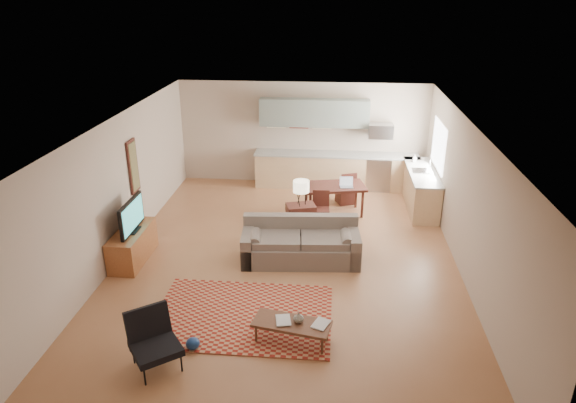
# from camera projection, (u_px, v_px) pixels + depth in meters

# --- Properties ---
(room) EXTENTS (9.00, 9.00, 9.00)m
(room) POSITION_uv_depth(u_px,v_px,m) (286.00, 198.00, 9.38)
(room) COLOR #965F3B
(room) RESTS_ON ground
(kitchen_counter_back) EXTENTS (4.26, 0.64, 0.92)m
(kitchen_counter_back) POSITION_uv_depth(u_px,v_px,m) (336.00, 170.00, 13.49)
(kitchen_counter_back) COLOR tan
(kitchen_counter_back) RESTS_ON ground
(kitchen_counter_right) EXTENTS (0.64, 2.26, 0.92)m
(kitchen_counter_right) POSITION_uv_depth(u_px,v_px,m) (421.00, 189.00, 12.23)
(kitchen_counter_right) COLOR tan
(kitchen_counter_right) RESTS_ON ground
(kitchen_range) EXTENTS (0.62, 0.62, 0.90)m
(kitchen_range) POSITION_uv_depth(u_px,v_px,m) (378.00, 172.00, 13.40)
(kitchen_range) COLOR #A5A8AD
(kitchen_range) RESTS_ON ground
(kitchen_microwave) EXTENTS (0.62, 0.40, 0.35)m
(kitchen_microwave) POSITION_uv_depth(u_px,v_px,m) (381.00, 131.00, 12.99)
(kitchen_microwave) COLOR #A5A8AD
(kitchen_microwave) RESTS_ON room
(upper_cabinets) EXTENTS (2.80, 0.34, 0.70)m
(upper_cabinets) POSITION_uv_depth(u_px,v_px,m) (314.00, 113.00, 13.11)
(upper_cabinets) COLOR gray
(upper_cabinets) RESTS_ON room
(window_right) EXTENTS (0.02, 1.40, 1.05)m
(window_right) POSITION_uv_depth(u_px,v_px,m) (439.00, 146.00, 11.79)
(window_right) COLOR white
(window_right) RESTS_ON room
(wall_art_left) EXTENTS (0.06, 0.42, 1.10)m
(wall_art_left) POSITION_uv_depth(u_px,v_px,m) (134.00, 166.00, 10.41)
(wall_art_left) COLOR olive
(wall_art_left) RESTS_ON room
(triptych) EXTENTS (1.70, 0.04, 0.50)m
(triptych) POSITION_uv_depth(u_px,v_px,m) (299.00, 119.00, 13.35)
(triptych) COLOR beige
(triptych) RESTS_ON room
(rug) EXTENTS (2.84, 1.96, 0.02)m
(rug) POSITION_uv_depth(u_px,v_px,m) (243.00, 315.00, 8.29)
(rug) COLOR maroon
(rug) RESTS_ON floor
(sofa) EXTENTS (2.41, 1.20, 0.81)m
(sofa) POSITION_uv_depth(u_px,v_px,m) (301.00, 242.00, 9.82)
(sofa) COLOR #66584E
(sofa) RESTS_ON floor
(coffee_table) EXTENTS (1.22, 0.67, 0.35)m
(coffee_table) POSITION_uv_depth(u_px,v_px,m) (292.00, 332.00, 7.62)
(coffee_table) COLOR #4F2C1C
(coffee_table) RESTS_ON floor
(book_a) EXTENTS (0.32, 0.37, 0.03)m
(book_a) POSITION_uv_depth(u_px,v_px,m) (276.00, 321.00, 7.57)
(book_a) COLOR maroon
(book_a) RESTS_ON coffee_table
(book_b) EXTENTS (0.42, 0.44, 0.02)m
(book_b) POSITION_uv_depth(u_px,v_px,m) (314.00, 322.00, 7.54)
(book_b) COLOR navy
(book_b) RESTS_ON coffee_table
(vase) EXTENTS (0.19, 0.19, 0.16)m
(vase) POSITION_uv_depth(u_px,v_px,m) (299.00, 317.00, 7.54)
(vase) COLOR black
(vase) RESTS_ON coffee_table
(armchair) EXTENTS (1.00, 1.00, 0.82)m
(armchair) POSITION_uv_depth(u_px,v_px,m) (155.00, 343.00, 7.01)
(armchair) COLOR black
(armchair) RESTS_ON floor
(tv_credenza) EXTENTS (0.52, 1.35, 0.63)m
(tv_credenza) POSITION_uv_depth(u_px,v_px,m) (133.00, 245.00, 9.88)
(tv_credenza) COLOR brown
(tv_credenza) RESTS_ON floor
(tv) EXTENTS (0.10, 1.04, 0.63)m
(tv) POSITION_uv_depth(u_px,v_px,m) (131.00, 216.00, 9.64)
(tv) COLOR black
(tv) RESTS_ON tv_credenza
(console_table) EXTENTS (0.68, 0.55, 0.69)m
(console_table) POSITION_uv_depth(u_px,v_px,m) (301.00, 220.00, 10.89)
(console_table) COLOR #3C1914
(console_table) RESTS_ON floor
(table_lamp) EXTENTS (0.40, 0.40, 0.55)m
(table_lamp) POSITION_uv_depth(u_px,v_px,m) (301.00, 193.00, 10.65)
(table_lamp) COLOR beige
(table_lamp) RESTS_ON console_table
(dining_table) EXTENTS (1.53, 1.07, 0.70)m
(dining_table) POSITION_uv_depth(u_px,v_px,m) (334.00, 199.00, 11.92)
(dining_table) COLOR #3C1914
(dining_table) RESTS_ON floor
(dining_chair_near) EXTENTS (0.39, 0.41, 0.78)m
(dining_chair_near) POSITION_uv_depth(u_px,v_px,m) (321.00, 209.00, 11.31)
(dining_chair_near) COLOR #3C1914
(dining_chair_near) RESTS_ON floor
(dining_chair_far) EXTENTS (0.52, 0.53, 0.83)m
(dining_chair_far) POSITION_uv_depth(u_px,v_px,m) (346.00, 187.00, 12.50)
(dining_chair_far) COLOR #3C1914
(dining_chair_far) RESTS_ON floor
(laptop) EXTENTS (0.31, 0.25, 0.22)m
(laptop) POSITION_uv_depth(u_px,v_px,m) (347.00, 183.00, 11.64)
(laptop) COLOR #A5A8AD
(laptop) RESTS_ON dining_table
(soap_bottle) EXTENTS (0.09, 0.09, 0.19)m
(soap_bottle) POSITION_uv_depth(u_px,v_px,m) (415.00, 158.00, 12.65)
(soap_bottle) COLOR beige
(soap_bottle) RESTS_ON kitchen_counter_right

